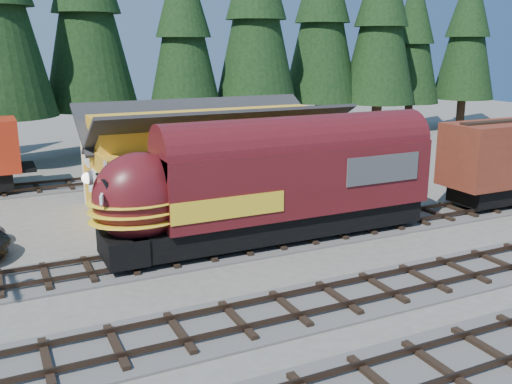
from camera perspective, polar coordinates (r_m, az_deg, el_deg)
name	(u,v)px	position (r m, az deg, el deg)	size (l,w,h in m)	color
ground	(321,276)	(20.91, 6.54, -8.37)	(120.00, 120.00, 0.00)	#6B665B
track_siding	(450,212)	(29.84, 18.86, -1.94)	(68.00, 3.20, 0.33)	#4C4947
track_spur	(0,192)	(35.17, -24.26, -0.04)	(32.00, 3.20, 0.33)	#4C4947
depot	(213,149)	(29.15, -4.32, 4.30)	(12.80, 7.00, 5.30)	orange
conifer_backdrop	(178,13)	(43.39, -7.76, 17.30)	(79.37, 22.56, 16.92)	black
locomotive	(264,189)	(23.32, 0.81, 0.25)	(14.67, 2.92, 3.99)	black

